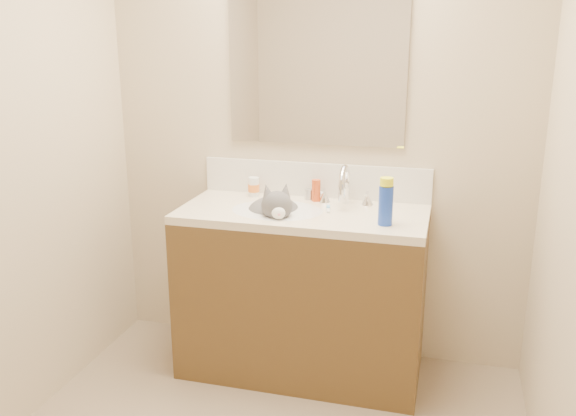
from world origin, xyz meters
The scene contains 16 objects.
room_shell centered at (0.00, 0.00, 1.49)m, with size 2.24×2.54×2.52m.
vanity_cabinet centered at (0.00, 0.97, 0.41)m, with size 1.20×0.55×0.82m, color #543B1C.
counter_slab centered at (0.00, 0.97, 0.84)m, with size 1.20×0.55×0.04m, color beige.
basin centered at (-0.12, 0.94, 0.79)m, with size 0.45×0.36×0.14m, color white.
faucet centered at (0.18, 1.11, 0.95)m, with size 0.28×0.20×0.21m.
cat centered at (-0.14, 0.96, 0.83)m, with size 0.40×0.42×0.32m.
backsplash centered at (0.00, 1.24, 0.95)m, with size 1.20×0.02×0.18m, color silver.
mirror centered at (0.00, 1.24, 1.54)m, with size 0.90×0.02×0.80m, color white.
pill_bottle centered at (-0.31, 1.17, 0.91)m, with size 0.06×0.06×0.10m, color white.
pill_label centered at (-0.31, 1.17, 0.90)m, with size 0.06×0.06×0.04m, color orange.
silver_jar centered at (-0.01, 1.18, 0.89)m, with size 0.05×0.05×0.05m, color #B7B7BC.
amber_bottle centered at (0.03, 1.16, 0.92)m, with size 0.04×0.04×0.11m, color #CD4518.
toothbrush centered at (0.12, 1.02, 0.87)m, with size 0.02×0.14×0.01m, color white.
toothbrush_head centered at (0.12, 1.02, 0.87)m, with size 0.02×0.03×0.02m, color #6EB7EB.
spray_can centered at (0.41, 0.84, 0.95)m, with size 0.06×0.06×0.18m, color #1B3EBF.
spray_cap centered at (0.41, 0.84, 1.06)m, with size 0.06×0.06×0.04m, color #FBFF1A.
Camera 1 is at (0.67, -1.78, 1.69)m, focal length 38.00 mm.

